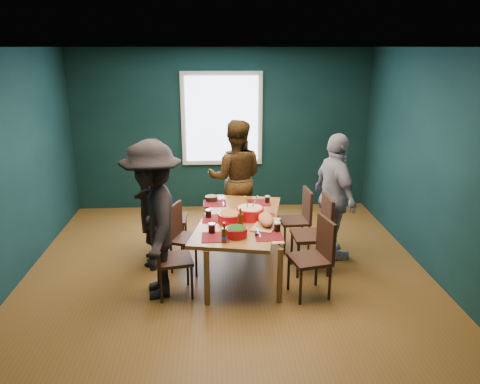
{
  "coord_description": "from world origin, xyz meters",
  "views": [
    {
      "loc": [
        -0.15,
        -5.35,
        2.71
      ],
      "look_at": [
        0.16,
        0.05,
        1.02
      ],
      "focal_mm": 35.0,
      "sensor_mm": 36.0,
      "label": 1
    }
  ],
  "objects_px": {
    "chair_right_far": "(300,215)",
    "chair_right_near": "(317,251)",
    "bowl_herbs": "(236,232)",
    "chair_left_near": "(166,253)",
    "person_right": "(335,197)",
    "chair_left_mid": "(182,232)",
    "person_near_left": "(153,220)",
    "cutting_board": "(266,221)",
    "bowl_salad": "(231,217)",
    "dining_table": "(239,223)",
    "chair_right_mid": "(318,228)",
    "bowl_dumpling": "(250,212)",
    "chair_left_far": "(163,212)",
    "person_back": "(236,178)",
    "person_far_left": "(150,203)"
  },
  "relations": [
    {
      "from": "dining_table",
      "to": "chair_left_far",
      "type": "distance_m",
      "value": 1.18
    },
    {
      "from": "person_far_left",
      "to": "chair_right_near",
      "type": "bearing_deg",
      "value": 56.3
    },
    {
      "from": "chair_left_far",
      "to": "cutting_board",
      "type": "relative_size",
      "value": 1.49
    },
    {
      "from": "chair_right_mid",
      "to": "bowl_salad",
      "type": "distance_m",
      "value": 1.1
    },
    {
      "from": "bowl_herbs",
      "to": "chair_right_near",
      "type": "bearing_deg",
      "value": -5.82
    },
    {
      "from": "bowl_salad",
      "to": "cutting_board",
      "type": "relative_size",
      "value": 0.47
    },
    {
      "from": "chair_right_near",
      "to": "person_near_left",
      "type": "distance_m",
      "value": 1.85
    },
    {
      "from": "person_near_left",
      "to": "bowl_dumpling",
      "type": "xyz_separation_m",
      "value": [
        1.1,
        0.54,
        -0.12
      ]
    },
    {
      "from": "chair_left_mid",
      "to": "person_far_left",
      "type": "height_order",
      "value": "person_far_left"
    },
    {
      "from": "chair_left_mid",
      "to": "chair_right_near",
      "type": "height_order",
      "value": "chair_right_near"
    },
    {
      "from": "person_far_left",
      "to": "person_back",
      "type": "distance_m",
      "value": 1.46
    },
    {
      "from": "chair_left_mid",
      "to": "chair_left_near",
      "type": "xyz_separation_m",
      "value": [
        -0.14,
        -0.66,
        0.02
      ]
    },
    {
      "from": "chair_left_mid",
      "to": "chair_left_far",
      "type": "bearing_deg",
      "value": 136.21
    },
    {
      "from": "person_right",
      "to": "person_back",
      "type": "bearing_deg",
      "value": 40.63
    },
    {
      "from": "chair_left_near",
      "to": "person_near_left",
      "type": "height_order",
      "value": "person_near_left"
    },
    {
      "from": "chair_left_far",
      "to": "chair_right_mid",
      "type": "distance_m",
      "value": 2.09
    },
    {
      "from": "chair_left_near",
      "to": "bowl_herbs",
      "type": "xyz_separation_m",
      "value": [
        0.78,
        0.02,
        0.23
      ]
    },
    {
      "from": "chair_left_near",
      "to": "person_far_left",
      "type": "distance_m",
      "value": 0.97
    },
    {
      "from": "chair_right_mid",
      "to": "bowl_dumpling",
      "type": "relative_size",
      "value": 2.85
    },
    {
      "from": "person_right",
      "to": "chair_left_mid",
      "type": "bearing_deg",
      "value": 83.5
    },
    {
      "from": "person_back",
      "to": "person_right",
      "type": "xyz_separation_m",
      "value": [
        1.25,
        -0.91,
        -0.02
      ]
    },
    {
      "from": "bowl_dumpling",
      "to": "bowl_herbs",
      "type": "xyz_separation_m",
      "value": [
        -0.19,
        -0.57,
        -0.02
      ]
    },
    {
      "from": "bowl_herbs",
      "to": "cutting_board",
      "type": "relative_size",
      "value": 0.39
    },
    {
      "from": "bowl_salad",
      "to": "bowl_dumpling",
      "type": "bearing_deg",
      "value": 29.42
    },
    {
      "from": "chair_right_far",
      "to": "chair_right_near",
      "type": "bearing_deg",
      "value": -96.31
    },
    {
      "from": "person_right",
      "to": "bowl_dumpling",
      "type": "height_order",
      "value": "person_right"
    },
    {
      "from": "chair_right_far",
      "to": "chair_right_mid",
      "type": "xyz_separation_m",
      "value": [
        0.1,
        -0.67,
        0.06
      ]
    },
    {
      "from": "chair_left_mid",
      "to": "person_back",
      "type": "relative_size",
      "value": 0.49
    },
    {
      "from": "chair_left_mid",
      "to": "cutting_board",
      "type": "height_order",
      "value": "chair_left_mid"
    },
    {
      "from": "chair_left_far",
      "to": "bowl_dumpling",
      "type": "xyz_separation_m",
      "value": [
        1.12,
        -0.64,
        0.21
      ]
    },
    {
      "from": "chair_right_far",
      "to": "chair_left_mid",
      "type": "bearing_deg",
      "value": -166.15
    },
    {
      "from": "bowl_salad",
      "to": "dining_table",
      "type": "bearing_deg",
      "value": 52.09
    },
    {
      "from": "person_back",
      "to": "bowl_dumpling",
      "type": "distance_m",
      "value": 1.22
    },
    {
      "from": "dining_table",
      "to": "person_right",
      "type": "distance_m",
      "value": 1.31
    },
    {
      "from": "chair_right_far",
      "to": "bowl_salad",
      "type": "distance_m",
      "value": 1.25
    },
    {
      "from": "person_right",
      "to": "bowl_herbs",
      "type": "height_order",
      "value": "person_right"
    },
    {
      "from": "person_near_left",
      "to": "bowl_salad",
      "type": "relative_size",
      "value": 5.88
    },
    {
      "from": "chair_left_near",
      "to": "chair_right_near",
      "type": "xyz_separation_m",
      "value": [
        1.68,
        -0.07,
        0.01
      ]
    },
    {
      "from": "person_near_left",
      "to": "bowl_salad",
      "type": "distance_m",
      "value": 0.96
    },
    {
      "from": "dining_table",
      "to": "chair_left_mid",
      "type": "xyz_separation_m",
      "value": [
        -0.71,
        0.06,
        -0.13
      ]
    },
    {
      "from": "person_far_left",
      "to": "person_near_left",
      "type": "xyz_separation_m",
      "value": [
        0.14,
        -0.83,
        0.07
      ]
    },
    {
      "from": "bowl_dumpling",
      "to": "chair_left_near",
      "type": "bearing_deg",
      "value": -148.88
    },
    {
      "from": "dining_table",
      "to": "cutting_board",
      "type": "relative_size",
      "value": 3.05
    },
    {
      "from": "chair_left_mid",
      "to": "person_near_left",
      "type": "height_order",
      "value": "person_near_left"
    },
    {
      "from": "chair_right_mid",
      "to": "cutting_board",
      "type": "bearing_deg",
      "value": -167.62
    },
    {
      "from": "person_back",
      "to": "chair_left_mid",
      "type": "bearing_deg",
      "value": 62.9
    },
    {
      "from": "chair_left_far",
      "to": "chair_left_near",
      "type": "bearing_deg",
      "value": -81.68
    },
    {
      "from": "bowl_herbs",
      "to": "person_far_left",
      "type": "bearing_deg",
      "value": 140.69
    },
    {
      "from": "person_back",
      "to": "bowl_dumpling",
      "type": "bearing_deg",
      "value": 100.73
    },
    {
      "from": "chair_right_far",
      "to": "cutting_board",
      "type": "height_order",
      "value": "chair_right_far"
    }
  ]
}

